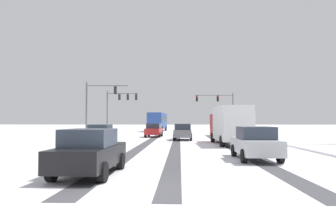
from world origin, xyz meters
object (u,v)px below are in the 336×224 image
traffic_signal_far_right (220,104)px  box_truck_delivery (229,124)px  traffic_signal_far_left (119,102)px  car_grey_second (183,132)px  car_dark_green_third (101,134)px  car_black_fifth (90,152)px  traffic_signal_near_left (98,100)px  car_red_lead (154,130)px  car_silver_fourth (255,143)px  bus_oncoming (158,121)px

traffic_signal_far_right → box_truck_delivery: 24.53m
traffic_signal_far_left → car_grey_second: size_ratio=1.56×
car_dark_green_third → traffic_signal_far_right: bearing=62.4°
car_black_fifth → box_truck_delivery: size_ratio=0.55×
traffic_signal_near_left → traffic_signal_far_right: 21.32m
traffic_signal_near_left → box_truck_delivery: size_ratio=0.87×
traffic_signal_near_left → box_truck_delivery: traffic_signal_near_left is taller
car_red_lead → car_silver_fourth: size_ratio=1.01×
car_black_fifth → bus_oncoming: (-0.96, 45.19, 1.18)m
car_silver_fourth → car_black_fifth: (-6.86, -4.34, 0.00)m
car_silver_fourth → bus_oncoming: size_ratio=0.37×
traffic_signal_far_right → bus_oncoming: bearing=145.9°
car_black_fifth → car_dark_green_third: bearing=103.6°
car_dark_green_third → car_red_lead: bearing=73.9°
traffic_signal_far_left → traffic_signal_far_right: (15.71, 3.86, -0.09)m
car_red_lead → car_silver_fourth: 21.50m
car_black_fifth → car_red_lead: bearing=89.8°
car_red_lead → car_black_fifth: bearing=-90.2°
traffic_signal_far_left → car_dark_green_third: size_ratio=1.58×
traffic_signal_far_right → car_dark_green_third: 28.12m
traffic_signal_far_left → bus_oncoming: bearing=65.5°
traffic_signal_far_right → bus_oncoming: (-10.66, 7.21, -2.66)m
car_grey_second → car_silver_fourth: (3.38, -14.97, 0.00)m
car_grey_second → car_dark_green_third: 9.01m
car_red_lead → car_dark_green_third: same height
car_black_fifth → bus_oncoming: bus_oncoming is taller
car_red_lead → car_grey_second: 6.40m
traffic_signal_far_left → traffic_signal_near_left: (-0.57, -9.91, -0.39)m
car_black_fifth → bus_oncoming: bearing=91.2°
car_dark_green_third → bus_oncoming: bearing=85.9°
traffic_signal_far_left → car_red_lead: size_ratio=1.56×
box_truck_delivery → traffic_signal_near_left: bearing=142.8°
traffic_signal_far_left → box_truck_delivery: size_ratio=0.87×
car_black_fifth → box_truck_delivery: (7.18, 13.76, 0.82)m
traffic_signal_near_left → car_black_fifth: (6.59, -24.21, -3.54)m
car_red_lead → box_truck_delivery: (7.10, -10.98, 0.82)m
car_silver_fourth → bus_oncoming: bus_oncoming is taller
car_red_lead → car_grey_second: same height
traffic_signal_far_right → car_black_fifth: (-9.70, -37.98, -3.84)m
car_grey_second → box_truck_delivery: (3.71, -5.56, 0.82)m
traffic_signal_far_right → car_dark_green_third: bearing=-117.6°
traffic_signal_far_left → traffic_signal_near_left: size_ratio=1.00×
car_grey_second → car_black_fifth: same height
traffic_signal_far_right → bus_oncoming: 13.14m
car_silver_fourth → car_grey_second: bearing=102.7°
box_truck_delivery → traffic_signal_far_right: bearing=84.1°
car_silver_fourth → bus_oncoming: (-7.82, 40.84, 1.18)m
car_red_lead → car_black_fifth: (-0.08, -24.74, 0.00)m
car_dark_green_third → car_black_fifth: same height
traffic_signal_far_right → traffic_signal_near_left: bearing=-139.8°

